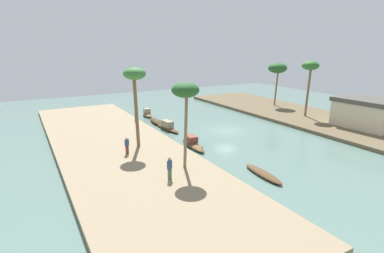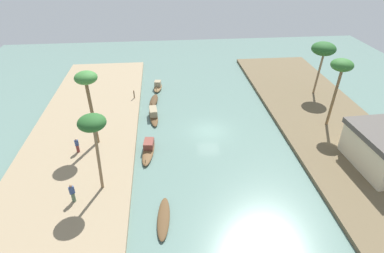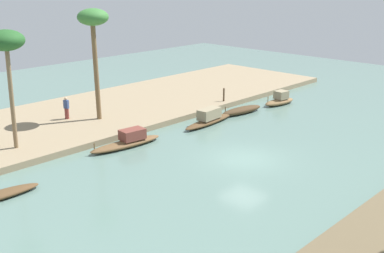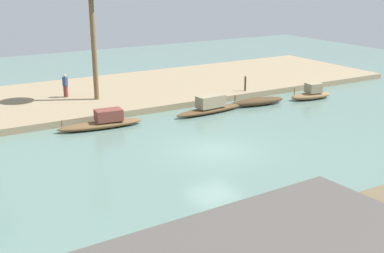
% 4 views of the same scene
% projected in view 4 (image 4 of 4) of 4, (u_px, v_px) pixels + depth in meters
% --- Properties ---
extents(river_water, '(73.12, 73.12, 0.00)m').
position_uv_depth(river_water, '(214.00, 151.00, 26.95)').
color(river_water, slate).
rests_on(river_water, ground).
extents(riverbank_left, '(45.11, 11.72, 0.42)m').
position_uv_depth(riverbank_left, '(110.00, 94.00, 38.37)').
color(riverbank_left, '#937F60').
rests_on(riverbank_left, ground).
extents(sampan_near_left_bank, '(3.41, 1.48, 1.16)m').
position_uv_depth(sampan_near_left_bank, '(311.00, 94.00, 37.58)').
color(sampan_near_left_bank, brown).
rests_on(sampan_near_left_bank, river_water).
extents(sampan_with_red_awning, '(5.43, 1.40, 1.17)m').
position_uv_depth(sampan_with_red_awning, '(211.00, 107.00, 33.93)').
color(sampan_with_red_awning, brown).
rests_on(sampan_with_red_awning, river_water).
extents(sampan_upstream_small, '(5.21, 1.65, 1.09)m').
position_uv_depth(sampan_upstream_small, '(103.00, 122.00, 30.71)').
color(sampan_upstream_small, brown).
rests_on(sampan_upstream_small, river_water).
extents(sampan_open_hull, '(4.13, 1.48, 0.86)m').
position_uv_depth(sampan_open_hull, '(258.00, 101.00, 35.87)').
color(sampan_open_hull, '#47331E').
rests_on(sampan_open_hull, river_water).
extents(person_by_mooring, '(0.40, 0.41, 1.62)m').
position_uv_depth(person_by_mooring, '(65.00, 87.00, 36.30)').
color(person_by_mooring, brown).
rests_on(person_by_mooring, riverbank_left).
extents(mooring_post, '(0.14, 0.14, 1.09)m').
position_uv_depth(mooring_post, '(245.00, 84.00, 38.19)').
color(mooring_post, '#4C3823').
rests_on(mooring_post, riverbank_left).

